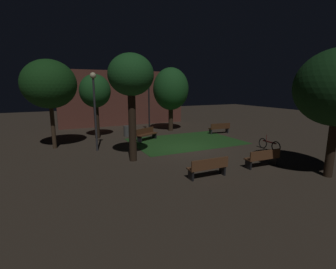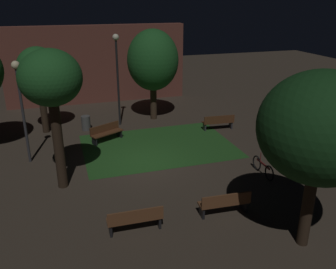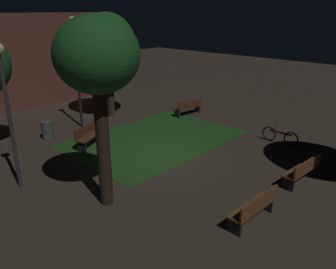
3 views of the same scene
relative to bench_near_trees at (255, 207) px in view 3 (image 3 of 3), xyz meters
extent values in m
plane|color=#3D3328|center=(1.59, 4.88, -0.48)|extent=(60.00, 60.00, 0.00)
cube|color=#23511E|center=(2.67, 6.61, -0.48)|extent=(7.53, 5.34, 0.01)
cube|color=brown|center=(0.00, 0.08, -0.03)|extent=(1.81, 0.53, 0.06)
cube|color=brown|center=(0.00, -0.13, 0.20)|extent=(1.80, 0.11, 0.40)
cube|color=black|center=(-0.80, 0.10, -0.27)|extent=(0.09, 0.39, 0.42)
cube|color=black|center=(0.80, 0.05, -0.27)|extent=(0.09, 0.39, 0.42)
cube|color=brown|center=(3.17, 0.08, -0.03)|extent=(1.82, 0.58, 0.06)
cube|color=brown|center=(3.16, -0.13, 0.20)|extent=(1.80, 0.16, 0.40)
cube|color=black|center=(2.37, 0.12, -0.27)|extent=(0.10, 0.39, 0.42)
cube|color=black|center=(3.97, 0.03, -0.27)|extent=(0.10, 0.39, 0.42)
cube|color=#512D19|center=(0.29, 8.09, -0.03)|extent=(1.82, 1.24, 0.06)
cube|color=#512D19|center=(0.20, 8.27, 0.20)|extent=(1.63, 0.87, 0.40)
cube|color=black|center=(1.01, 8.45, -0.27)|extent=(0.25, 0.38, 0.42)
cube|color=black|center=(-0.42, 7.72, -0.27)|extent=(0.25, 0.38, 0.42)
cube|color=#512D19|center=(6.63, 7.96, -0.03)|extent=(1.83, 0.62, 0.06)
cube|color=#512D19|center=(6.61, 7.76, 0.20)|extent=(1.80, 0.20, 0.40)
cube|color=#2D2D33|center=(5.83, 8.03, -0.27)|extent=(0.11, 0.39, 0.42)
cube|color=#2D2D33|center=(7.43, 7.90, -0.27)|extent=(0.11, 0.39, 0.42)
cylinder|color=#2D2116|center=(-2.13, 3.78, 1.42)|extent=(0.39, 0.39, 3.80)
ellipsoid|color=#1E5623|center=(-2.13, 3.78, 3.94)|extent=(2.28, 2.28, 2.09)
cylinder|color=#38281C|center=(3.63, 10.97, 0.92)|extent=(0.40, 0.40, 2.81)
ellipsoid|color=#1E5623|center=(3.63, 10.97, 3.17)|extent=(3.06, 3.06, 3.62)
cylinder|color=#333338|center=(-3.51, 6.63, 1.68)|extent=(0.12, 0.12, 4.32)
cylinder|color=black|center=(1.40, 10.48, 1.99)|extent=(0.12, 0.12, 4.94)
sphere|color=#F2EDCC|center=(1.40, 10.48, 4.61)|extent=(0.36, 0.36, 0.36)
cylinder|color=#4C4C4C|center=(-0.61, 10.16, -0.07)|extent=(0.51, 0.51, 0.83)
torus|color=black|center=(6.04, 1.71, -0.15)|extent=(0.08, 0.66, 0.66)
torus|color=black|center=(6.07, 2.74, -0.15)|extent=(0.08, 0.66, 0.66)
cube|color=maroon|center=(6.06, 2.22, 0.03)|extent=(0.06, 1.03, 0.08)
cylinder|color=maroon|center=(6.06, 2.48, 0.25)|extent=(0.03, 0.03, 0.40)
cube|color=brown|center=(0.91, 16.03, 2.21)|extent=(12.60, 0.80, 5.38)
camera|label=1|loc=(-5.83, -8.18, 3.35)|focal=26.03mm
camera|label=2|loc=(-1.89, -9.49, 6.62)|focal=37.88mm
camera|label=3|loc=(-7.45, -3.77, 5.04)|focal=36.43mm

